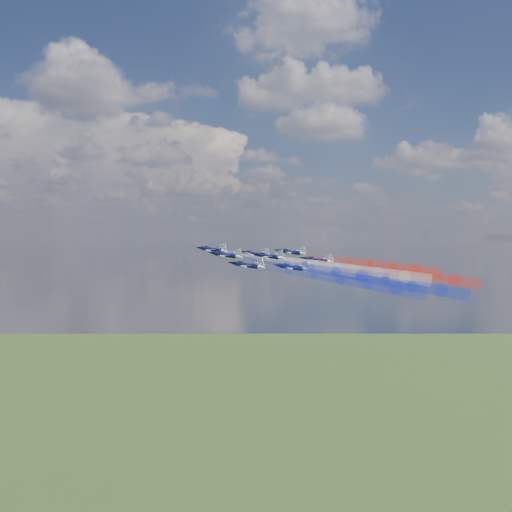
{
  "coord_description": "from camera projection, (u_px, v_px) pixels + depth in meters",
  "views": [
    {
      "loc": [
        -2.42,
        -204.91,
        158.0
      ],
      "look_at": [
        8.38,
        -23.42,
        152.56
      ],
      "focal_mm": 42.65,
      "sensor_mm": 36.0,
      "label": 1
    }
  ],
  "objects": [
    {
      "name": "jet_lead",
      "position": [
        212.0,
        250.0,
        189.23
      ],
      "size": [
        14.43,
        13.5,
        4.93
      ],
      "primitive_type": null,
      "rotation": [
        0.12,
        -0.06,
        1.08
      ],
      "color": "black"
    },
    {
      "name": "trail_outer_left",
      "position": [
        340.0,
        280.0,
        152.84
      ],
      "size": [
        39.06,
        23.05,
        9.16
      ],
      "primitive_type": null,
      "rotation": [
        0.12,
        -0.06,
        1.08
      ],
      "color": "#172AC8"
    },
    {
      "name": "jet_center_third",
      "position": [
        269.0,
        256.0,
        179.32
      ],
      "size": [
        14.43,
        13.5,
        4.93
      ],
      "primitive_type": null,
      "rotation": [
        0.12,
        -0.06,
        1.08
      ],
      "color": "black"
    },
    {
      "name": "trail_outer_right",
      "position": [
        370.0,
        263.0,
        184.75
      ],
      "size": [
        39.06,
        23.05,
        9.16
      ],
      "primitive_type": null,
      "rotation": [
        0.12,
        -0.06,
        1.08
      ],
      "color": "red"
    },
    {
      "name": "trail_lead",
      "position": [
        290.0,
        261.0,
        178.76
      ],
      "size": [
        39.06,
        23.05,
        9.16
      ],
      "primitive_type": null,
      "rotation": [
        0.12,
        -0.06,
        1.08
      ],
      "color": "white"
    },
    {
      "name": "trail_inner_right",
      "position": [
        334.0,
        266.0,
        180.07
      ],
      "size": [
        39.06,
        23.05,
        9.16
      ],
      "primitive_type": null,
      "rotation": [
        0.12,
        -0.06,
        1.08
      ],
      "color": "red"
    },
    {
      "name": "trail_center_third",
      "position": [
        354.0,
        269.0,
        168.85
      ],
      "size": [
        39.06,
        23.05,
        9.16
      ],
      "primitive_type": null,
      "rotation": [
        0.12,
        -0.06,
        1.08
      ],
      "color": "white"
    },
    {
      "name": "jet_rear_right",
      "position": [
        317.0,
        260.0,
        183.23
      ],
      "size": [
        14.43,
        13.5,
        4.93
      ],
      "primitive_type": null,
      "rotation": [
        0.12,
        -0.06,
        1.08
      ],
      "color": "black"
    },
    {
      "name": "trail_rear_right",
      "position": [
        404.0,
        273.0,
        172.77
      ],
      "size": [
        39.06,
        23.05,
        9.16
      ],
      "primitive_type": null,
      "rotation": [
        0.12,
        -0.06,
        1.08
      ],
      "color": "red"
    },
    {
      "name": "trail_inner_left",
      "position": [
        311.0,
        268.0,
        164.69
      ],
      "size": [
        39.06,
        23.05,
        9.16
      ],
      "primitive_type": null,
      "rotation": [
        0.12,
        -0.06,
        1.08
      ],
      "color": "#172AC8"
    },
    {
      "name": "jet_rear_left",
      "position": [
        292.0,
        267.0,
        168.03
      ],
      "size": [
        14.43,
        13.5,
        4.93
      ],
      "primitive_type": null,
      "rotation": [
        0.12,
        -0.06,
        1.08
      ],
      "color": "black"
    },
    {
      "name": "jet_outer_left",
      "position": [
        247.0,
        265.0,
        163.3
      ],
      "size": [
        14.43,
        13.5,
        4.93
      ],
      "primitive_type": null,
      "rotation": [
        0.12,
        -0.06,
        1.08
      ],
      "color": "black"
    },
    {
      "name": "trail_rear_left",
      "position": [
        385.0,
        282.0,
        157.57
      ],
      "size": [
        39.06,
        23.05,
        9.16
      ],
      "primitive_type": null,
      "rotation": [
        0.12,
        -0.06,
        1.08
      ],
      "color": "#172AC8"
    },
    {
      "name": "jet_inner_left",
      "position": [
        226.0,
        255.0,
        175.16
      ],
      "size": [
        14.43,
        13.5,
        4.93
      ],
      "primitive_type": null,
      "rotation": [
        0.12,
        -0.06,
        1.08
      ],
      "color": "black"
    },
    {
      "name": "jet_outer_right",
      "position": [
        291.0,
        252.0,
        195.22
      ],
      "size": [
        14.43,
        13.5,
        4.93
      ],
      "primitive_type": null,
      "rotation": [
        0.12,
        -0.06,
        1.08
      ],
      "color": "black"
    },
    {
      "name": "jet_inner_right",
      "position": [
        255.0,
        254.0,
        190.54
      ],
      "size": [
        14.43,
        13.5,
        4.93
      ],
      "primitive_type": null,
      "rotation": [
        0.12,
        -0.06,
        1.08
      ],
      "color": "black"
    }
  ]
}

